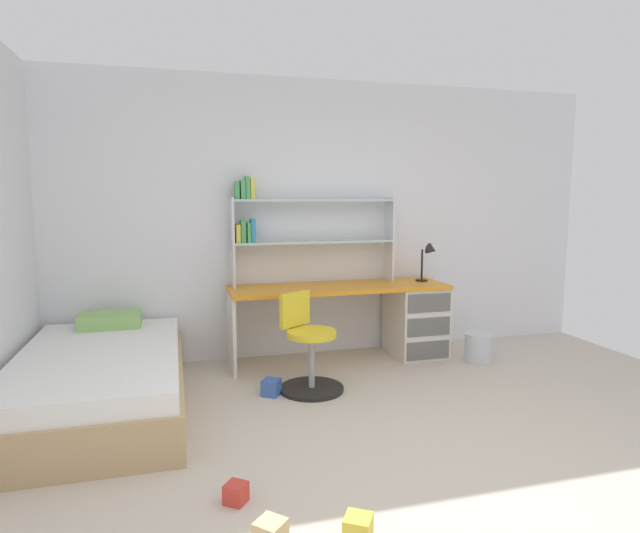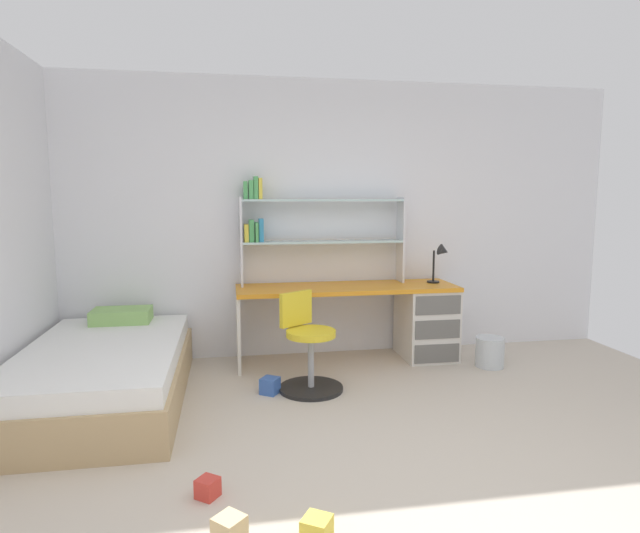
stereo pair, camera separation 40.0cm
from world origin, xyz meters
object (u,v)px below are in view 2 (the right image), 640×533
at_px(desk, 403,316).
at_px(toy_block_red_3, 208,488).
at_px(toy_block_blue_1, 270,386).
at_px(waste_bin, 490,352).
at_px(toy_block_yellow_0, 317,530).
at_px(bed_platform, 104,374).
at_px(desk_lamp, 441,257).
at_px(bookshelf_hutch, 303,223).
at_px(toy_block_natural_2, 229,530).
at_px(swivel_chair, 308,352).

height_order(desk, toy_block_red_3, desk).
bearing_deg(toy_block_red_3, toy_block_blue_1, 72.89).
relative_size(waste_bin, toy_block_yellow_0, 2.25).
bearing_deg(toy_block_red_3, bed_platform, 119.52).
xyz_separation_m(desk, bed_platform, (-2.60, -0.70, -0.19)).
bearing_deg(bed_platform, waste_bin, 5.18).
xyz_separation_m(desk, desk_lamp, (0.38, 0.01, 0.57)).
bearing_deg(desk_lamp, bookshelf_hutch, 172.51).
xyz_separation_m(desk_lamp, toy_block_natural_2, (-2.05, -2.54, -0.92)).
xyz_separation_m(desk_lamp, waste_bin, (0.33, -0.41, -0.84)).
height_order(swivel_chair, toy_block_red_3, swivel_chair).
bearing_deg(bookshelf_hutch, desk, -10.91).
bearing_deg(swivel_chair, toy_block_red_3, -117.30).
height_order(waste_bin, toy_block_natural_2, waste_bin).
relative_size(bed_platform, toy_block_blue_1, 15.71).
bearing_deg(waste_bin, toy_block_yellow_0, -132.07).
relative_size(desk, toy_block_natural_2, 16.85).
relative_size(desk, toy_block_red_3, 20.23).
bearing_deg(toy_block_yellow_0, waste_bin, 47.93).
height_order(desk_lamp, toy_block_yellow_0, desk_lamp).
bearing_deg(desk, toy_block_yellow_0, -116.25).
height_order(desk, waste_bin, desk).
bearing_deg(toy_block_blue_1, desk, 28.38).
distance_m(bookshelf_hutch, toy_block_blue_1, 1.60).
xyz_separation_m(toy_block_yellow_0, toy_block_natural_2, (-0.39, 0.07, 0.00)).
height_order(bookshelf_hutch, swivel_chair, bookshelf_hutch).
distance_m(toy_block_blue_1, toy_block_red_3, 1.48).
bearing_deg(bookshelf_hutch, bed_platform, -152.04).
relative_size(bookshelf_hutch, toy_block_natural_2, 12.80).
height_order(swivel_chair, bed_platform, swivel_chair).
height_order(desk_lamp, toy_block_blue_1, desk_lamp).
height_order(desk, swivel_chair, swivel_chair).
height_order(waste_bin, toy_block_red_3, waste_bin).
height_order(waste_bin, toy_block_blue_1, waste_bin).
distance_m(desk, desk_lamp, 0.68).
relative_size(bed_platform, toy_block_red_3, 19.79).
xyz_separation_m(waste_bin, toy_block_blue_1, (-2.06, -0.33, -0.07)).
bearing_deg(desk, bed_platform, -165.02).
height_order(bed_platform, waste_bin, bed_platform).
bearing_deg(toy_block_red_3, desk, 50.22).
xyz_separation_m(desk_lamp, bed_platform, (-2.98, -0.71, -0.75)).
height_order(bookshelf_hutch, waste_bin, bookshelf_hutch).
distance_m(swivel_chair, toy_block_yellow_0, 1.95).
bearing_deg(bed_platform, toy_block_blue_1, -1.47).
distance_m(bookshelf_hutch, toy_block_red_3, 2.78).
bearing_deg(swivel_chair, bookshelf_hutch, 84.40).
bearing_deg(desk, desk_lamp, 1.34).
xyz_separation_m(desk, toy_block_yellow_0, (-1.28, -2.60, -0.35)).
bearing_deg(desk, toy_block_natural_2, -123.47).
relative_size(desk_lamp, toy_block_natural_2, 3.12).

